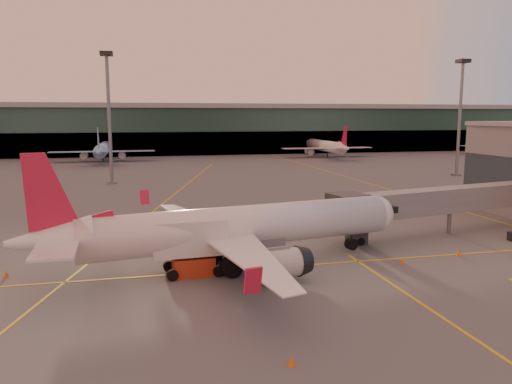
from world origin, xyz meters
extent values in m
plane|color=#4C4F54|center=(0.00, 0.00, 0.00)|extent=(600.00, 600.00, 0.00)
cube|color=gold|center=(0.00, 5.00, 0.01)|extent=(80.00, 0.25, 0.01)
cube|color=gold|center=(-10.00, 45.00, 0.01)|extent=(31.30, 115.98, 0.01)
cube|color=gold|center=(30.00, 70.00, 0.01)|extent=(0.25, 160.00, 0.01)
cube|color=gold|center=(5.00, -8.00, 0.01)|extent=(0.25, 30.00, 0.01)
cube|color=#19382D|center=(0.00, 142.00, 8.00)|extent=(400.00, 18.00, 16.00)
cube|color=gray|center=(0.00, 142.00, 16.80)|extent=(400.00, 20.00, 1.60)
cube|color=black|center=(0.00, 133.50, 4.00)|extent=(400.00, 1.00, 8.00)
cylinder|color=slate|center=(-20.00, 66.00, 12.50)|extent=(0.70, 0.70, 25.00)
cube|color=black|center=(-20.00, 66.00, 25.20)|extent=(2.40, 2.40, 0.80)
cube|color=slate|center=(-20.00, 66.00, 0.25)|extent=(1.60, 1.60, 0.50)
cylinder|color=slate|center=(55.00, 62.00, 12.50)|extent=(0.70, 0.70, 25.00)
cube|color=black|center=(55.00, 62.00, 25.20)|extent=(2.40, 2.40, 0.80)
cube|color=slate|center=(55.00, 62.00, 0.25)|extent=(1.60, 1.60, 0.50)
cylinder|color=white|center=(-5.61, 6.11, 3.67)|extent=(28.77, 8.68, 3.67)
sphere|color=white|center=(8.45, 8.65, 3.67)|extent=(3.59, 3.59, 3.59)
cube|color=black|center=(9.47, 8.83, 4.13)|extent=(2.05, 2.64, 0.64)
cone|color=white|center=(-21.39, 3.27, 3.94)|extent=(6.79, 4.54, 3.48)
cube|color=white|center=(-20.49, 0.25, 4.03)|extent=(3.19, 6.03, 0.18)
cylinder|color=silver|center=(-3.94, 0.75, 1.65)|extent=(4.19, 3.03, 2.38)
cylinder|color=black|center=(-7.25, 3.40, 0.83)|extent=(1.85, 1.56, 1.65)
cylinder|color=black|center=(-7.25, 3.40, 1.33)|extent=(0.33, 0.33, 1.01)
cube|color=white|center=(-21.60, 6.42, 4.03)|extent=(4.67, 6.55, 0.18)
cylinder|color=silver|center=(-5.92, 11.72, 1.65)|extent=(4.19, 3.03, 2.38)
cylinder|color=black|center=(-8.09, 8.09, 0.83)|extent=(1.85, 1.56, 1.65)
cylinder|color=black|center=(-8.09, 8.09, 1.33)|extent=(0.33, 0.33, 1.01)
cube|color=slate|center=(-6.64, 5.93, 2.48)|extent=(9.44, 4.50, 1.47)
cylinder|color=black|center=(5.70, 8.15, 0.83)|extent=(1.27, 0.93, 1.16)
cube|color=slate|center=(19.89, 13.02, 3.97)|extent=(28.75, 8.51, 2.70)
cube|color=#2D3035|center=(6.29, 10.63, 3.97)|extent=(4.03, 4.03, 3.00)
cube|color=#2D3035|center=(7.79, 11.53, 1.20)|extent=(1.60, 2.40, 2.40)
cylinder|color=black|center=(7.79, 10.43, 0.40)|extent=(0.80, 0.40, 0.80)
cylinder|color=black|center=(7.79, 12.63, 0.40)|extent=(0.80, 0.40, 0.80)
cylinder|color=slate|center=(19.89, 13.02, 1.33)|extent=(0.50, 0.50, 2.67)
cube|color=#A42F17|center=(-10.31, 4.74, 0.80)|extent=(3.57, 2.77, 1.60)
cube|color=silver|center=(-10.63, 4.72, 3.31)|extent=(6.35, 3.05, 2.99)
cylinder|color=black|center=(-12.14, 3.34, 0.48)|extent=(0.98, 0.43, 0.96)
cylinder|color=black|center=(-8.31, 3.58, 0.48)|extent=(0.98, 0.43, 0.96)
cone|color=#E1600B|center=(15.28, 4.54, 0.29)|extent=(0.46, 0.46, 0.58)
cube|color=#E1600B|center=(15.28, 4.54, 0.02)|extent=(0.40, 0.40, 0.03)
cone|color=#E1600B|center=(-25.71, 7.60, 0.28)|extent=(0.44, 0.44, 0.56)
cube|color=#E1600B|center=(-25.71, 7.60, 0.02)|extent=(0.38, 0.38, 0.03)
cone|color=#E1600B|center=(-6.80, -12.30, 0.28)|extent=(0.44, 0.44, 0.56)
cube|color=#E1600B|center=(-6.80, -12.30, 0.01)|extent=(0.38, 0.38, 0.03)
cone|color=#E1600B|center=(-8.11, 22.90, 0.32)|extent=(0.51, 0.51, 0.64)
cube|color=#E1600B|center=(-8.11, 22.90, 0.02)|extent=(0.44, 0.44, 0.03)
cone|color=#E1600B|center=(8.65, 3.41, 0.28)|extent=(0.44, 0.44, 0.56)
cube|color=#E1600B|center=(8.65, 3.41, 0.01)|extent=(0.38, 0.38, 0.03)
camera|label=1|loc=(-14.42, -36.48, 13.40)|focal=35.00mm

